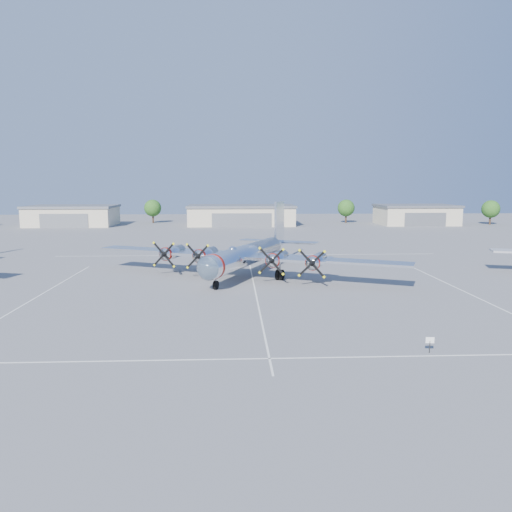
{
  "coord_description": "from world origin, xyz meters",
  "views": [
    {
      "loc": [
        -2.34,
        -53.07,
        11.35
      ],
      "look_at": [
        0.25,
        2.23,
        3.2
      ],
      "focal_mm": 35.0,
      "sensor_mm": 36.0,
      "label": 1
    }
  ],
  "objects_px": {
    "hangar_east": "(416,214)",
    "info_placard": "(430,342)",
    "tree_west": "(153,208)",
    "main_bomber_b29": "(249,275)",
    "hangar_center": "(241,215)",
    "tree_far_east": "(491,209)",
    "hangar_west": "(72,215)",
    "tree_east": "(346,208)"
  },
  "relations": [
    {
      "from": "main_bomber_b29",
      "to": "info_placard",
      "type": "relative_size",
      "value": 36.21
    },
    {
      "from": "tree_east",
      "to": "tree_far_east",
      "type": "distance_m",
      "value": 38.83
    },
    {
      "from": "hangar_east",
      "to": "tree_west",
      "type": "xyz_separation_m",
      "value": [
        -73.0,
        8.04,
        1.51
      ]
    },
    {
      "from": "hangar_east",
      "to": "tree_east",
      "type": "relative_size",
      "value": 3.1
    },
    {
      "from": "hangar_east",
      "to": "hangar_center",
      "type": "bearing_deg",
      "value": -180.0
    },
    {
      "from": "hangar_west",
      "to": "tree_west",
      "type": "height_order",
      "value": "tree_west"
    },
    {
      "from": "hangar_west",
      "to": "hangar_center",
      "type": "distance_m",
      "value": 45.0
    },
    {
      "from": "tree_far_east",
      "to": "main_bomber_b29",
      "type": "distance_m",
      "value": 99.51
    },
    {
      "from": "tree_west",
      "to": "main_bomber_b29",
      "type": "xyz_separation_m",
      "value": [
        24.63,
        -82.18,
        -4.22
      ]
    },
    {
      "from": "hangar_east",
      "to": "info_placard",
      "type": "xyz_separation_m",
      "value": [
        -37.14,
        -103.34,
        -1.95
      ]
    },
    {
      "from": "hangar_west",
      "to": "tree_east",
      "type": "height_order",
      "value": "tree_east"
    },
    {
      "from": "hangar_west",
      "to": "tree_east",
      "type": "distance_m",
      "value": 75.26
    },
    {
      "from": "tree_east",
      "to": "hangar_east",
      "type": "bearing_deg",
      "value": -18.54
    },
    {
      "from": "hangar_center",
      "to": "tree_west",
      "type": "relative_size",
      "value": 4.31
    },
    {
      "from": "main_bomber_b29",
      "to": "info_placard",
      "type": "distance_m",
      "value": 31.29
    },
    {
      "from": "tree_far_east",
      "to": "hangar_east",
      "type": "bearing_deg",
      "value": 174.39
    },
    {
      "from": "info_placard",
      "to": "hangar_center",
      "type": "bearing_deg",
      "value": 102.12
    },
    {
      "from": "hangar_center",
      "to": "main_bomber_b29",
      "type": "xyz_separation_m",
      "value": [
        -0.37,
        -74.14,
        -2.71
      ]
    },
    {
      "from": "hangar_east",
      "to": "main_bomber_b29",
      "type": "bearing_deg",
      "value": -123.12
    },
    {
      "from": "tree_west",
      "to": "main_bomber_b29",
      "type": "height_order",
      "value": "tree_west"
    },
    {
      "from": "info_placard",
      "to": "hangar_east",
      "type": "bearing_deg",
      "value": 76.36
    },
    {
      "from": "tree_west",
      "to": "main_bomber_b29",
      "type": "distance_m",
      "value": 85.9
    },
    {
      "from": "tree_east",
      "to": "info_placard",
      "type": "relative_size",
      "value": 6.09
    },
    {
      "from": "tree_east",
      "to": "info_placard",
      "type": "xyz_separation_m",
      "value": [
        -19.14,
        -109.38,
        -3.45
      ]
    },
    {
      "from": "hangar_west",
      "to": "main_bomber_b29",
      "type": "relative_size",
      "value": 0.57
    },
    {
      "from": "hangar_west",
      "to": "hangar_east",
      "type": "height_order",
      "value": "same"
    },
    {
      "from": "hangar_west",
      "to": "hangar_east",
      "type": "relative_size",
      "value": 1.1
    },
    {
      "from": "hangar_west",
      "to": "main_bomber_b29",
      "type": "xyz_separation_m",
      "value": [
        44.63,
        -74.14,
        -2.71
      ]
    },
    {
      "from": "main_bomber_b29",
      "to": "tree_west",
      "type": "bearing_deg",
      "value": 131.01
    },
    {
      "from": "hangar_east",
      "to": "tree_west",
      "type": "bearing_deg",
      "value": 173.72
    },
    {
      "from": "hangar_west",
      "to": "hangar_center",
      "type": "height_order",
      "value": "same"
    },
    {
      "from": "hangar_west",
      "to": "hangar_center",
      "type": "xyz_separation_m",
      "value": [
        45.0,
        -0.0,
        -0.0
      ]
    },
    {
      "from": "hangar_west",
      "to": "tree_far_east",
      "type": "relative_size",
      "value": 3.4
    },
    {
      "from": "tree_far_east",
      "to": "hangar_center",
      "type": "bearing_deg",
      "value": 178.35
    },
    {
      "from": "tree_far_east",
      "to": "info_placard",
      "type": "distance_m",
      "value": 116.43
    },
    {
      "from": "hangar_east",
      "to": "info_placard",
      "type": "relative_size",
      "value": 18.9
    },
    {
      "from": "tree_east",
      "to": "tree_far_east",
      "type": "relative_size",
      "value": 1.0
    },
    {
      "from": "hangar_east",
      "to": "tree_east",
      "type": "distance_m",
      "value": 19.04
    },
    {
      "from": "hangar_east",
      "to": "tree_far_east",
      "type": "xyz_separation_m",
      "value": [
        20.0,
        -1.96,
        1.51
      ]
    },
    {
      "from": "hangar_west",
      "to": "info_placard",
      "type": "bearing_deg",
      "value": -61.61
    },
    {
      "from": "hangar_west",
      "to": "tree_far_east",
      "type": "xyz_separation_m",
      "value": [
        113.0,
        -1.96,
        1.51
      ]
    },
    {
      "from": "hangar_center",
      "to": "tree_far_east",
      "type": "distance_m",
      "value": 68.05
    }
  ]
}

